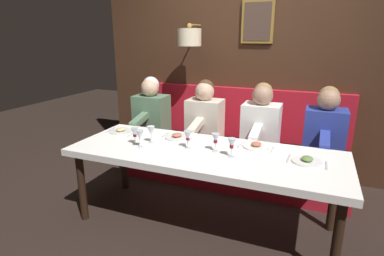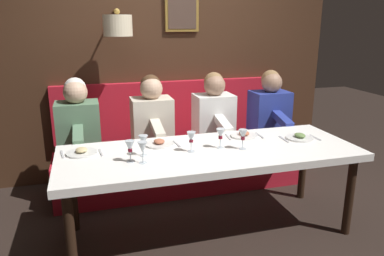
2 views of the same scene
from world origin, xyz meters
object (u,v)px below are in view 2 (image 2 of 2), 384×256
(diner_near, at_px, (214,113))
(wine_glass_3, at_px, (130,147))
(wine_glass_0, at_px, (243,135))
(diner_middle, at_px, (152,117))
(wine_glass_5, at_px, (191,138))
(diner_far, at_px, (78,123))
(dining_table, at_px, (210,157))
(diner_nearest, at_px, (270,109))
(wine_glass_2, at_px, (142,148))
(wine_glass_1, at_px, (221,134))
(wine_glass_4, at_px, (143,141))

(diner_near, xyz_separation_m, wine_glass_3, (-0.97, 0.99, 0.04))
(wine_glass_0, xyz_separation_m, wine_glass_3, (-0.04, 0.91, 0.00))
(diner_middle, height_order, wine_glass_5, diner_middle)
(diner_near, distance_m, diner_far, 1.36)
(wine_glass_5, bearing_deg, diner_far, 44.39)
(diner_far, bearing_deg, wine_glass_5, -135.61)
(dining_table, height_order, diner_near, diner_near)
(dining_table, distance_m, diner_nearest, 1.33)
(diner_near, distance_m, wine_glass_2, 1.37)
(diner_middle, relative_size, wine_glass_5, 4.82)
(diner_far, bearing_deg, dining_table, -130.68)
(wine_glass_0, bearing_deg, wine_glass_1, 65.48)
(diner_near, height_order, wine_glass_2, diner_near)
(wine_glass_2, bearing_deg, wine_glass_0, -83.80)
(wine_glass_1, height_order, wine_glass_5, same)
(wine_glass_4, bearing_deg, wine_glass_0, -94.61)
(diner_near, distance_m, wine_glass_4, 1.24)
(wine_glass_2, height_order, wine_glass_4, same)
(wine_glass_2, relative_size, wine_glass_3, 1.00)
(diner_nearest, relative_size, wine_glass_3, 4.82)
(diner_nearest, height_order, diner_far, same)
(dining_table, xyz_separation_m, diner_near, (0.88, -0.34, 0.14))
(diner_far, distance_m, wine_glass_3, 1.04)
(dining_table, xyz_separation_m, wine_glass_2, (-0.14, 0.57, 0.18))
(dining_table, xyz_separation_m, diner_nearest, (0.88, -0.98, 0.14))
(dining_table, relative_size, wine_glass_0, 14.70)
(diner_middle, distance_m, wine_glass_3, 1.03)
(diner_nearest, xyz_separation_m, wine_glass_4, (-0.87, 1.52, 0.04))
(dining_table, relative_size, diner_middle, 3.05)
(wine_glass_1, bearing_deg, wine_glass_5, 95.03)
(diner_nearest, distance_m, wine_glass_3, 1.90)
(diner_far, bearing_deg, wine_glass_4, -150.80)
(wine_glass_1, xyz_separation_m, wine_glass_3, (-0.11, 0.75, 0.00))
(wine_glass_4, bearing_deg, diner_middle, -14.26)
(diner_nearest, relative_size, wine_glass_4, 4.82)
(dining_table, distance_m, diner_far, 1.36)
(wine_glass_2, height_order, wine_glass_3, same)
(wine_glass_5, bearing_deg, wine_glass_0, -97.19)
(wine_glass_0, distance_m, wine_glass_2, 0.83)
(diner_nearest, distance_m, diner_middle, 1.30)
(wine_glass_2, relative_size, wine_glass_4, 1.00)
(diner_middle, distance_m, wine_glass_2, 1.06)
(diner_far, relative_size, wine_glass_5, 4.82)
(diner_nearest, distance_m, wine_glass_5, 1.45)
(diner_middle, xyz_separation_m, wine_glass_4, (-0.87, 0.22, 0.04))
(wine_glass_2, bearing_deg, wine_glass_5, -70.76)
(dining_table, distance_m, wine_glass_1, 0.20)
(wine_glass_3, bearing_deg, diner_far, 20.95)
(wine_glass_4, bearing_deg, dining_table, -91.00)
(dining_table, relative_size, diner_near, 3.05)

